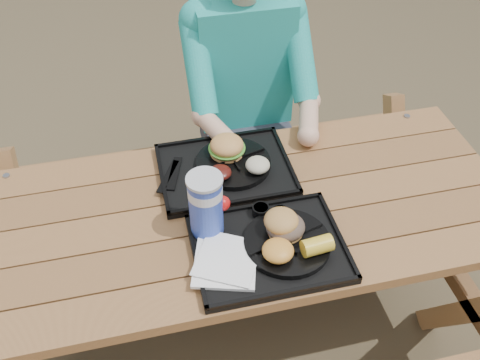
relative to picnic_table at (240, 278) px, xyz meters
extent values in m
plane|color=#999999|center=(0.00, 0.00, -0.38)|extent=(60.00, 60.00, 0.00)
cube|color=black|center=(0.04, -0.19, 0.39)|extent=(0.45, 0.35, 0.02)
cube|color=black|center=(-0.01, 0.18, 0.39)|extent=(0.45, 0.35, 0.02)
cylinder|color=black|center=(0.10, -0.19, 0.41)|extent=(0.26, 0.26, 0.02)
cylinder|color=black|center=(0.02, 0.19, 0.41)|extent=(0.26, 0.26, 0.02)
cube|color=white|center=(-0.10, -0.22, 0.41)|extent=(0.22, 0.22, 0.02)
cylinder|color=#1733AC|center=(-0.12, -0.08, 0.50)|extent=(0.10, 0.10, 0.20)
cylinder|color=black|center=(0.05, -0.05, 0.41)|extent=(0.05, 0.05, 0.03)
cylinder|color=yellow|center=(0.11, -0.07, 0.41)|extent=(0.05, 0.05, 0.03)
ellipsoid|color=gold|center=(0.05, -0.24, 0.44)|extent=(0.09, 0.09, 0.05)
cube|color=black|center=(-0.19, 0.19, 0.40)|extent=(0.08, 0.16, 0.01)
ellipsoid|color=#4C140F|center=(-0.04, 0.13, 0.43)|extent=(0.08, 0.08, 0.03)
ellipsoid|color=beige|center=(0.09, 0.13, 0.44)|extent=(0.08, 0.08, 0.05)
camera|label=1|loc=(-0.27, -1.16, 1.63)|focal=40.00mm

